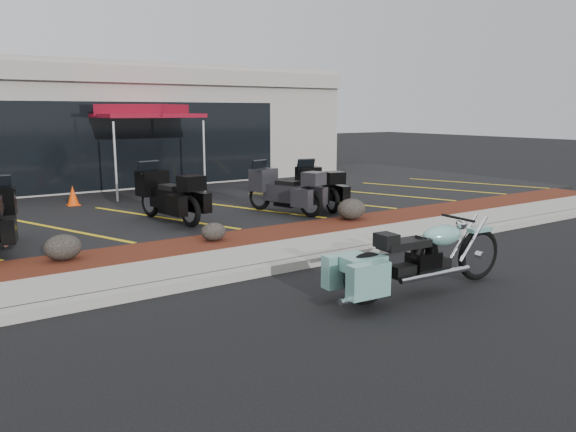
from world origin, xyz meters
TOP-DOWN VIEW (x-y plane):
  - ground at (0.00, 0.00)m, footprint 90.00×90.00m
  - curb at (0.00, 0.90)m, footprint 24.00×0.25m
  - sidewalk at (0.00, 1.60)m, footprint 24.00×1.20m
  - mulch_bed at (0.00, 2.80)m, footprint 24.00×1.20m
  - upper_lot at (0.00, 8.20)m, footprint 26.00×9.60m
  - dealership_building at (0.00, 14.47)m, footprint 18.00×8.16m
  - boulder_left at (-2.69, 2.94)m, footprint 0.59×0.49m
  - boulder_mid at (-0.06, 2.82)m, footprint 0.48×0.40m
  - boulder_right at (3.40, 2.99)m, footprint 0.66×0.55m
  - hero_cruiser at (2.35, -1.18)m, footprint 3.03×0.94m
  - touring_black_mid at (-0.17, 5.80)m, footprint 1.21×2.32m
  - touring_grey at (2.35, 5.18)m, footprint 1.42×2.26m
  - touring_black_rear at (3.81, 5.28)m, footprint 1.14×2.13m
  - traffic_cone at (-1.24, 8.45)m, footprint 0.36×0.36m
  - popup_canopy at (1.18, 9.74)m, footprint 3.26×3.26m

SIDE VIEW (x-z plane):
  - ground at x=0.00m, z-range 0.00..0.00m
  - curb at x=0.00m, z-range 0.00..0.15m
  - sidewalk at x=0.00m, z-range 0.00..0.15m
  - upper_lot at x=0.00m, z-range 0.00..0.15m
  - mulch_bed at x=0.00m, z-range 0.00..0.16m
  - boulder_mid at x=-0.06m, z-range 0.16..0.50m
  - boulder_left at x=-2.69m, z-range 0.16..0.58m
  - boulder_right at x=3.40m, z-range 0.16..0.63m
  - traffic_cone at x=-1.24m, z-range 0.15..0.66m
  - hero_cruiser at x=2.35m, z-range 0.00..1.05m
  - touring_black_rear at x=3.81m, z-range 0.15..1.33m
  - touring_grey at x=2.35m, z-range 0.15..1.38m
  - touring_black_mid at x=-0.17m, z-range 0.15..1.43m
  - dealership_building at x=0.00m, z-range 0.01..4.01m
  - popup_canopy at x=1.18m, z-range 1.19..3.76m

